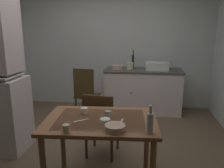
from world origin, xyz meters
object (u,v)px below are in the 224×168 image
at_px(chair_far_side, 101,123).
at_px(teacup_cream, 84,111).
at_px(chair_by_counter, 86,93).
at_px(dining_table, 101,129).
at_px(glass_bottle, 150,122).
at_px(sink_basin, 157,66).
at_px(serving_bowl_wide, 115,128).
at_px(hand_pump, 133,61).
at_px(mixing_bowl_counter, 118,67).

xyz_separation_m(chair_far_side, teacup_cream, (-0.09, -0.48, 0.33)).
xyz_separation_m(chair_by_counter, teacup_cream, (0.42, -1.74, 0.31)).
bearing_deg(dining_table, glass_bottle, -27.45).
relative_size(sink_basin, chair_by_counter, 0.45).
height_order(dining_table, glass_bottle, glass_bottle).
xyz_separation_m(dining_table, glass_bottle, (0.48, -0.25, 0.21)).
xyz_separation_m(chair_far_side, serving_bowl_wide, (0.29, -0.86, 0.33)).
bearing_deg(sink_basin, dining_table, -105.41).
relative_size(hand_pump, serving_bowl_wide, 2.12).
distance_m(mixing_bowl_counter, dining_table, 2.41).
distance_m(sink_basin, glass_bottle, 2.70).
distance_m(hand_pump, mixing_bowl_counter, 0.34).
relative_size(chair_by_counter, glass_bottle, 3.90).
xyz_separation_m(hand_pump, teacup_cream, (-0.40, -2.35, -0.22)).
height_order(mixing_bowl_counter, serving_bowl_wide, mixing_bowl_counter).
height_order(sink_basin, dining_table, sink_basin).
height_order(serving_bowl_wide, teacup_cream, teacup_cream).
bearing_deg(sink_basin, chair_by_counter, -156.33).
bearing_deg(mixing_bowl_counter, glass_bottle, -77.69).
distance_m(sink_basin, teacup_cream, 2.47).
bearing_deg(hand_pump, sink_basin, -5.42).
bearing_deg(dining_table, chair_by_counter, 108.45).
distance_m(hand_pump, chair_by_counter, 1.16).
distance_m(sink_basin, chair_by_counter, 1.48).
bearing_deg(glass_bottle, sink_basin, 85.80).
xyz_separation_m(dining_table, chair_far_side, (-0.11, 0.61, -0.20)).
bearing_deg(chair_far_side, dining_table, -79.55).
bearing_deg(teacup_cream, dining_table, -34.00).
xyz_separation_m(sink_basin, glass_bottle, (-0.20, -2.69, -0.07)).
height_order(hand_pump, teacup_cream, hand_pump).
relative_size(mixing_bowl_counter, teacup_cream, 2.75).
height_order(mixing_bowl_counter, chair_far_side, mixing_bowl_counter).
distance_m(chair_by_counter, serving_bowl_wide, 2.28).
distance_m(serving_bowl_wide, glass_bottle, 0.31).
bearing_deg(chair_far_side, serving_bowl_wide, -71.44).
bearing_deg(mixing_bowl_counter, chair_by_counter, -135.31).
bearing_deg(chair_far_side, mixing_bowl_counter, 89.58).
bearing_deg(teacup_cream, chair_by_counter, 103.66).
height_order(mixing_bowl_counter, dining_table, mixing_bowl_counter).
distance_m(chair_far_side, glass_bottle, 1.12).
relative_size(sink_basin, hand_pump, 1.13).
distance_m(sink_basin, mixing_bowl_counter, 0.78).
bearing_deg(teacup_cream, sink_basin, 69.19).
xyz_separation_m(sink_basin, mixing_bowl_counter, (-0.77, -0.05, -0.04)).
bearing_deg(mixing_bowl_counter, serving_bowl_wide, -84.06).
distance_m(serving_bowl_wide, teacup_cream, 0.54).
relative_size(dining_table, chair_far_side, 1.32).
relative_size(hand_pump, teacup_cream, 5.12).
height_order(chair_far_side, serving_bowl_wide, chair_far_side).
distance_m(hand_pump, serving_bowl_wide, 2.74).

